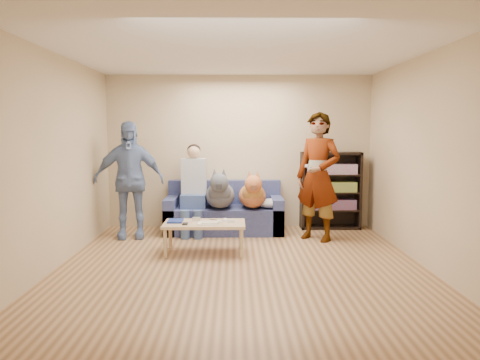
{
  "coord_description": "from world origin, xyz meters",
  "views": [
    {
      "loc": [
        -0.08,
        -5.53,
        1.67
      ],
      "look_at": [
        0.0,
        1.2,
        0.95
      ],
      "focal_mm": 35.0,
      "sensor_mm": 36.0,
      "label": 1
    }
  ],
  "objects_px": {
    "camera_silver": "(196,219)",
    "dog_gray": "(220,193)",
    "sofa": "(224,214)",
    "person_standing_right": "(318,177)",
    "dog_tan": "(252,194)",
    "bookshelf": "(330,189)",
    "notebook_blue": "(175,221)",
    "coffee_table": "(204,226)",
    "person_seated": "(194,186)",
    "person_standing_left": "(129,180)"
  },
  "relations": [
    {
      "from": "person_standing_right",
      "to": "sofa",
      "type": "distance_m",
      "value": 1.71
    },
    {
      "from": "camera_silver",
      "to": "dog_gray",
      "type": "height_order",
      "value": "dog_gray"
    },
    {
      "from": "person_standing_left",
      "to": "coffee_table",
      "type": "height_order",
      "value": "person_standing_left"
    },
    {
      "from": "person_standing_right",
      "to": "sofa",
      "type": "bearing_deg",
      "value": -164.4
    },
    {
      "from": "person_standing_right",
      "to": "camera_silver",
      "type": "relative_size",
      "value": 17.64
    },
    {
      "from": "camera_silver",
      "to": "sofa",
      "type": "relative_size",
      "value": 0.06
    },
    {
      "from": "notebook_blue",
      "to": "dog_tan",
      "type": "bearing_deg",
      "value": 45.19
    },
    {
      "from": "dog_gray",
      "to": "bookshelf",
      "type": "bearing_deg",
      "value": 14.34
    },
    {
      "from": "sofa",
      "to": "dog_tan",
      "type": "distance_m",
      "value": 0.63
    },
    {
      "from": "notebook_blue",
      "to": "bookshelf",
      "type": "relative_size",
      "value": 0.2
    },
    {
      "from": "notebook_blue",
      "to": "person_seated",
      "type": "bearing_deg",
      "value": 82.97
    },
    {
      "from": "sofa",
      "to": "person_standing_left",
      "type": "bearing_deg",
      "value": -163.54
    },
    {
      "from": "person_standing_right",
      "to": "sofa",
      "type": "xyz_separation_m",
      "value": [
        -1.43,
        0.62,
        -0.69
      ]
    },
    {
      "from": "coffee_table",
      "to": "person_standing_right",
      "type": "bearing_deg",
      "value": 24.13
    },
    {
      "from": "notebook_blue",
      "to": "dog_gray",
      "type": "xyz_separation_m",
      "value": [
        0.58,
        1.08,
        0.23
      ]
    },
    {
      "from": "person_standing_right",
      "to": "dog_tan",
      "type": "xyz_separation_m",
      "value": [
        -0.98,
        0.4,
        -0.32
      ]
    },
    {
      "from": "sofa",
      "to": "camera_silver",
      "type": "bearing_deg",
      "value": -106.04
    },
    {
      "from": "person_seated",
      "to": "coffee_table",
      "type": "height_order",
      "value": "person_seated"
    },
    {
      "from": "person_standing_right",
      "to": "bookshelf",
      "type": "height_order",
      "value": "person_standing_right"
    },
    {
      "from": "person_standing_left",
      "to": "dog_gray",
      "type": "distance_m",
      "value": 1.43
    },
    {
      "from": "person_seated",
      "to": "dog_tan",
      "type": "xyz_separation_m",
      "value": [
        0.95,
        -0.09,
        -0.12
      ]
    },
    {
      "from": "person_standing_right",
      "to": "dog_gray",
      "type": "distance_m",
      "value": 1.57
    },
    {
      "from": "bookshelf",
      "to": "dog_tan",
      "type": "bearing_deg",
      "value": -161.51
    },
    {
      "from": "person_standing_left",
      "to": "notebook_blue",
      "type": "distance_m",
      "value": 1.3
    },
    {
      "from": "dog_tan",
      "to": "bookshelf",
      "type": "bearing_deg",
      "value": 18.49
    },
    {
      "from": "dog_tan",
      "to": "bookshelf",
      "type": "relative_size",
      "value": 0.91
    },
    {
      "from": "coffee_table",
      "to": "bookshelf",
      "type": "height_order",
      "value": "bookshelf"
    },
    {
      "from": "person_standing_left",
      "to": "dog_tan",
      "type": "distance_m",
      "value": 1.95
    },
    {
      "from": "dog_gray",
      "to": "coffee_table",
      "type": "distance_m",
      "value": 1.18
    },
    {
      "from": "person_standing_right",
      "to": "dog_tan",
      "type": "bearing_deg",
      "value": -163.55
    },
    {
      "from": "person_seated",
      "to": "camera_silver",
      "type": "bearing_deg",
      "value": -83.24
    },
    {
      "from": "sofa",
      "to": "coffee_table",
      "type": "relative_size",
      "value": 1.73
    },
    {
      "from": "sofa",
      "to": "dog_gray",
      "type": "relative_size",
      "value": 1.49
    },
    {
      "from": "coffee_table",
      "to": "sofa",
      "type": "bearing_deg",
      "value": 80.09
    },
    {
      "from": "camera_silver",
      "to": "person_seated",
      "type": "distance_m",
      "value": 1.18
    },
    {
      "from": "coffee_table",
      "to": "bookshelf",
      "type": "relative_size",
      "value": 0.85
    },
    {
      "from": "sofa",
      "to": "person_seated",
      "type": "xyz_separation_m",
      "value": [
        -0.49,
        -0.13,
        0.49
      ]
    },
    {
      "from": "sofa",
      "to": "dog_tan",
      "type": "bearing_deg",
      "value": -25.15
    },
    {
      "from": "dog_tan",
      "to": "bookshelf",
      "type": "height_order",
      "value": "bookshelf"
    },
    {
      "from": "sofa",
      "to": "person_seated",
      "type": "height_order",
      "value": "person_seated"
    },
    {
      "from": "person_standing_left",
      "to": "camera_silver",
      "type": "distance_m",
      "value": 1.45
    },
    {
      "from": "notebook_blue",
      "to": "person_standing_right",
      "type": "bearing_deg",
      "value": 18.64
    },
    {
      "from": "person_standing_right",
      "to": "dog_tan",
      "type": "distance_m",
      "value": 1.1
    },
    {
      "from": "camera_silver",
      "to": "coffee_table",
      "type": "xyz_separation_m",
      "value": [
        0.12,
        -0.12,
        -0.07
      ]
    },
    {
      "from": "person_standing_right",
      "to": "notebook_blue",
      "type": "height_order",
      "value": "person_standing_right"
    },
    {
      "from": "bookshelf",
      "to": "camera_silver",
      "type": "bearing_deg",
      "value": -145.52
    },
    {
      "from": "camera_silver",
      "to": "person_seated",
      "type": "relative_size",
      "value": 0.07
    },
    {
      "from": "dog_gray",
      "to": "dog_tan",
      "type": "bearing_deg",
      "value": 2.98
    },
    {
      "from": "camera_silver",
      "to": "dog_gray",
      "type": "bearing_deg",
      "value": 73.51
    },
    {
      "from": "dog_gray",
      "to": "person_standing_left",
      "type": "bearing_deg",
      "value": -172.27
    }
  ]
}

